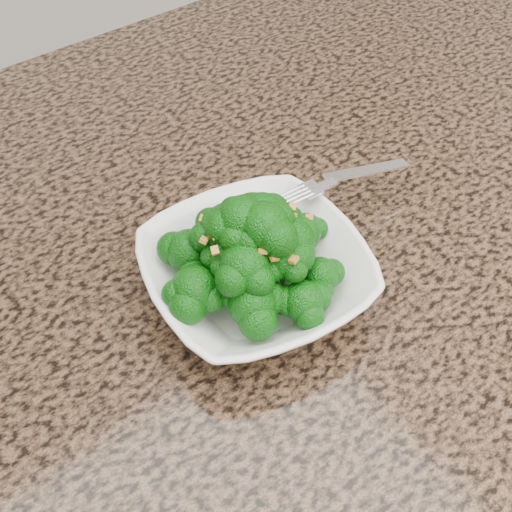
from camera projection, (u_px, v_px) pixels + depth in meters
cabinet at (256, 480)px, 0.97m from camera, size 1.55×0.95×0.87m
granite_counter at (256, 297)px, 0.64m from camera, size 1.64×1.04×0.03m
bowl at (256, 274)px, 0.60m from camera, size 0.23×0.23×0.05m
broccoli_pile at (256, 226)px, 0.56m from camera, size 0.18×0.18×0.08m
garlic_topping at (256, 191)px, 0.52m from camera, size 0.11×0.11×0.01m
fork at (329, 183)px, 0.64m from camera, size 0.18×0.05×0.01m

